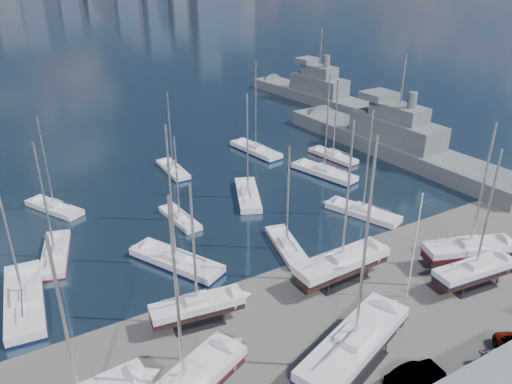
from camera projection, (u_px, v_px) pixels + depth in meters
ground at (359, 313)px, 46.40m from camera, size 1400.00×1400.00×0.00m
water at (3, 14)px, 288.51m from camera, size 1400.00×600.00×0.40m
sailboat_cradle_2 at (197, 306)px, 44.18m from camera, size 8.57×3.45×13.78m
sailboat_cradle_3 at (354, 346)px, 39.24m from camera, size 12.82×7.45×19.71m
sailboat_cradle_4 at (342, 263)px, 50.10m from camera, size 10.60×3.37×17.03m
sailboat_cradle_5 at (475, 270)px, 49.15m from camera, size 9.26×3.46×14.73m
sailboat_cradle_6 at (469, 249)px, 52.58m from camera, size 10.25×5.90×15.99m
sailboat_moored_0 at (25, 302)px, 47.34m from camera, size 4.67×12.41×18.12m
sailboat_moored_1 at (56, 255)px, 54.80m from camera, size 4.95×9.75×14.04m
sailboat_moored_2 at (54, 208)px, 64.94m from camera, size 6.30×8.92×13.27m
sailboat_moored_3 at (176, 262)px, 53.49m from camera, size 7.82×11.21×16.48m
sailboat_moored_4 at (180, 219)px, 62.42m from camera, size 2.85×7.85×11.61m
sailboat_moored_5 at (173, 170)px, 76.55m from camera, size 2.53×8.72×13.00m
sailboat_moored_6 at (287, 247)px, 56.40m from camera, size 4.39×8.98×12.94m
sailboat_moored_7 at (248, 196)px, 68.29m from camera, size 6.64×10.34×15.19m
sailboat_moored_8 at (256, 151)px, 84.18m from camera, size 4.59×10.99×15.93m
sailboat_moored_9 at (363, 213)px, 63.73m from camera, size 6.04×9.99×14.60m
sailboat_moored_10 at (324, 173)px, 75.46m from camera, size 5.72×11.04×15.90m
sailboat_moored_11 at (333, 157)px, 81.77m from camera, size 3.85×9.29×13.47m
naval_ship_east at (395, 145)px, 82.98m from camera, size 10.26×46.37×18.14m
naval_ship_west at (318, 95)px, 112.97m from camera, size 11.24×40.86×17.63m
car_b at (416, 376)px, 38.33m from camera, size 5.04×2.07×1.62m
car_d at (505, 375)px, 38.62m from camera, size 3.00×4.85×1.31m
flagpole at (416, 240)px, 45.86m from camera, size 0.99×0.12×11.21m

